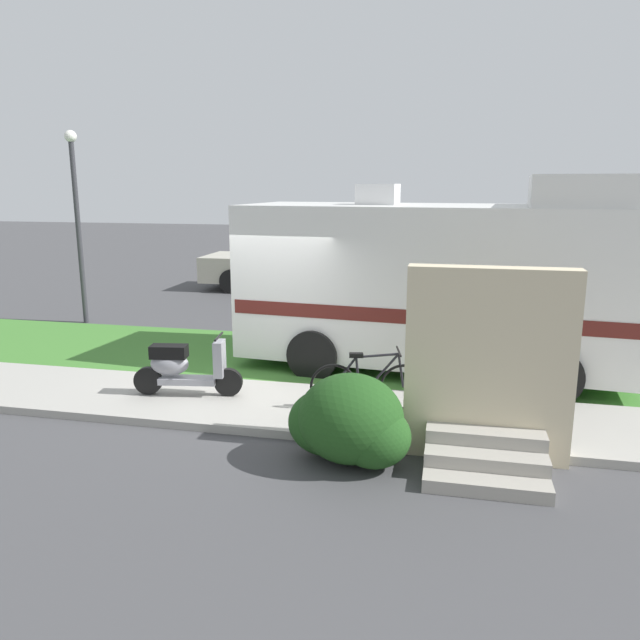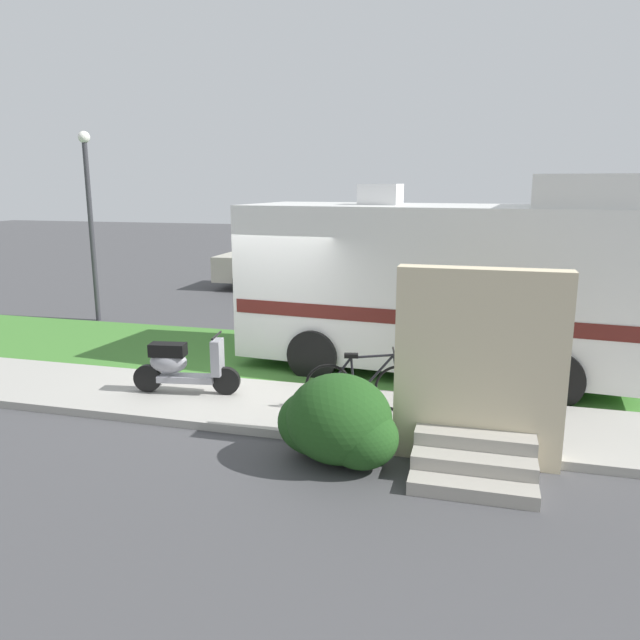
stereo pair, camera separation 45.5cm
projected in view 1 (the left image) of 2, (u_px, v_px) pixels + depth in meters
ground_plane at (257, 383)px, 10.52m from camera, size 80.00×80.00×0.00m
sidewalk at (233, 404)px, 9.36m from camera, size 24.00×2.00×0.12m
grass_strip at (281, 357)px, 11.94m from camera, size 24.00×3.40×0.08m
motorhome_rv at (438, 281)px, 10.86m from camera, size 6.90×3.04×3.50m
scooter at (183, 367)px, 9.48m from camera, size 1.71×0.57×0.97m
bicycle at (368, 384)px, 8.87m from camera, size 1.68×0.53×0.90m
pickup_truck_near at (622, 290)px, 14.24m from camera, size 5.08×2.29×1.75m
pickup_truck_far at (305, 260)px, 19.53m from camera, size 5.43×2.31×1.86m
porch_steps at (488, 387)px, 7.35m from camera, size 2.00×1.26×2.40m
bush_by_porch at (349, 423)px, 7.41m from camera, size 1.55×1.16×1.10m
bottle_green at (464, 406)px, 8.78m from camera, size 0.07×0.07×0.27m
street_lamp_post at (77, 210)px, 14.53m from camera, size 0.28×0.28×4.58m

